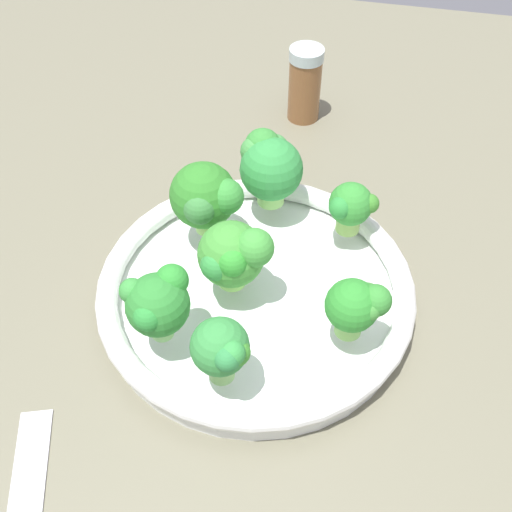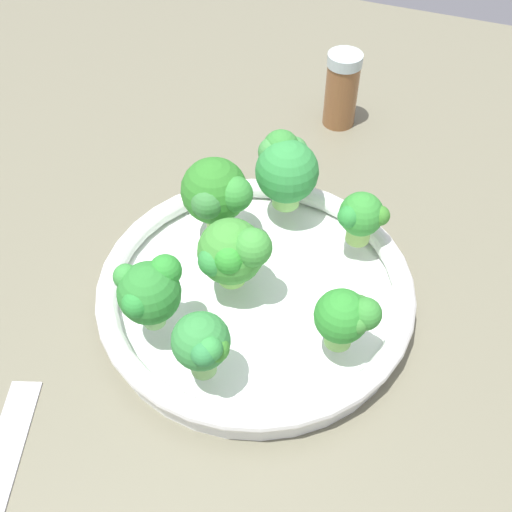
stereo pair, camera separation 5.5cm
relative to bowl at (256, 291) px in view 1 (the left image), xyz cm
name	(u,v)px [view 1 (the left image)]	position (x,y,z in cm)	size (l,w,h in cm)	color
ground_plane	(290,318)	(-0.08, -3.36, -3.11)	(130.00, 130.00, 2.50)	#6C6953
bowl	(256,291)	(0.00, 0.00, 0.00)	(29.38, 29.38, 3.64)	white
broccoli_floret_0	(233,255)	(-1.13, 1.76, 5.64)	(6.15, 6.80, 6.96)	#7FC051
broccoli_floret_1	(269,165)	(11.00, 1.09, 6.13)	(7.18, 6.43, 7.39)	#91CF68
broccoli_floret_2	(206,197)	(4.92, 5.88, 6.24)	(6.81, 7.18, 7.60)	#83BB53
broccoli_floret_3	(157,303)	(-7.65, 6.43, 5.78)	(5.85, 5.77, 6.69)	#83BD69
broccoli_floret_4	(357,306)	(-3.99, -9.27, 5.23)	(4.50, 5.36, 5.72)	#76B04F
broccoli_floret_5	(222,350)	(-10.76, 0.24, 5.66)	(4.78, 4.79, 6.27)	#7CB55E
broccoli_floret_6	(351,206)	(8.05, -7.40, 4.93)	(4.45, 4.75, 5.42)	#83B150
pepper_shaker	(305,84)	(31.06, 0.68, 2.94)	(4.19, 4.19, 9.47)	brown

